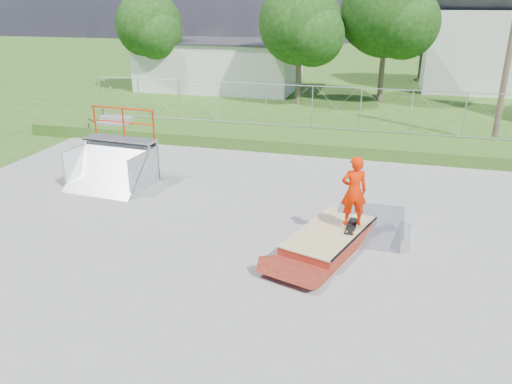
{
  "coord_description": "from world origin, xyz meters",
  "views": [
    {
      "loc": [
        3.17,
        -10.17,
        5.66
      ],
      "look_at": [
        0.1,
        1.15,
        1.1
      ],
      "focal_mm": 35.0,
      "sensor_mm": 36.0,
      "label": 1
    }
  ],
  "objects_px": {
    "grind_box": "(329,239)",
    "flat_bank_ramp": "(369,227)",
    "skater": "(354,194)",
    "quarter_pipe": "(108,152)"
  },
  "relations": [
    {
      "from": "grind_box",
      "to": "skater",
      "type": "bearing_deg",
      "value": 48.8
    },
    {
      "from": "flat_bank_ramp",
      "to": "skater",
      "type": "distance_m",
      "value": 1.26
    },
    {
      "from": "grind_box",
      "to": "quarter_pipe",
      "type": "xyz_separation_m",
      "value": [
        -7.25,
        2.25,
        0.99
      ]
    },
    {
      "from": "grind_box",
      "to": "flat_bank_ramp",
      "type": "distance_m",
      "value": 1.22
    },
    {
      "from": "grind_box",
      "to": "quarter_pipe",
      "type": "bearing_deg",
      "value": -179.43
    },
    {
      "from": "flat_bank_ramp",
      "to": "skater",
      "type": "bearing_deg",
      "value": -127.65
    },
    {
      "from": "grind_box",
      "to": "flat_bank_ramp",
      "type": "xyz_separation_m",
      "value": [
        0.9,
        0.82,
        0.05
      ]
    },
    {
      "from": "quarter_pipe",
      "to": "flat_bank_ramp",
      "type": "height_order",
      "value": "quarter_pipe"
    },
    {
      "from": "grind_box",
      "to": "flat_bank_ramp",
      "type": "bearing_deg",
      "value": 60.22
    },
    {
      "from": "grind_box",
      "to": "skater",
      "type": "distance_m",
      "value": 1.24
    }
  ]
}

